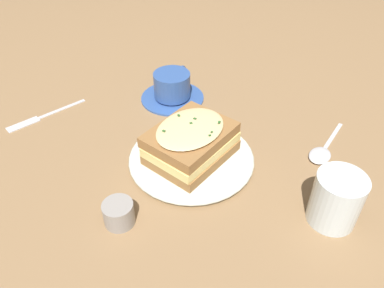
{
  "coord_description": "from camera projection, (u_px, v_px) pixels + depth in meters",
  "views": [
    {
      "loc": [
        0.46,
        -0.3,
        0.49
      ],
      "look_at": [
        0.02,
        0.0,
        0.04
      ],
      "focal_mm": 35.0,
      "sensor_mm": 36.0,
      "label": 1
    }
  ],
  "objects": [
    {
      "name": "spoon",
      "position": [
        321.0,
        153.0,
        0.74
      ],
      "size": [
        0.08,
        0.16,
        0.01
      ],
      "rotation": [
        0.0,
        0.0,
        3.51
      ],
      "color": "silver",
      "rests_on": "ground_plane"
    },
    {
      "name": "water_glass",
      "position": [
        336.0,
        199.0,
        0.59
      ],
      "size": [
        0.08,
        0.08,
        0.09
      ],
      "primitive_type": "cylinder",
      "color": "silver",
      "rests_on": "ground_plane"
    },
    {
      "name": "condiment_pot",
      "position": [
        119.0,
        213.0,
        0.6
      ],
      "size": [
        0.05,
        0.05,
        0.04
      ],
      "primitive_type": "cylinder",
      "color": "gray",
      "rests_on": "ground_plane"
    },
    {
      "name": "sandwich",
      "position": [
        191.0,
        142.0,
        0.69
      ],
      "size": [
        0.16,
        0.18,
        0.07
      ],
      "rotation": [
        0.0,
        0.0,
        1.86
      ],
      "color": "olive",
      "rests_on": "dinner_plate"
    },
    {
      "name": "fork",
      "position": [
        38.0,
        118.0,
        0.83
      ],
      "size": [
        0.04,
        0.18,
        0.0
      ],
      "rotation": [
        0.0,
        0.0,
        3.26
      ],
      "color": "silver",
      "rests_on": "ground_plane"
    },
    {
      "name": "dinner_plate",
      "position": [
        192.0,
        158.0,
        0.72
      ],
      "size": [
        0.24,
        0.24,
        0.01
      ],
      "color": "silver",
      "rests_on": "ground_plane"
    },
    {
      "name": "teacup_with_saucer",
      "position": [
        172.0,
        88.0,
        0.88
      ],
      "size": [
        0.15,
        0.15,
        0.07
      ],
      "rotation": [
        0.0,
        0.0,
        2.14
      ],
      "color": "#33569E",
      "rests_on": "ground_plane"
    },
    {
      "name": "ground_plane",
      "position": [
        187.0,
        157.0,
        0.74
      ],
      "size": [
        2.4,
        2.4,
        0.0
      ],
      "primitive_type": "plane",
      "color": "olive"
    }
  ]
}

